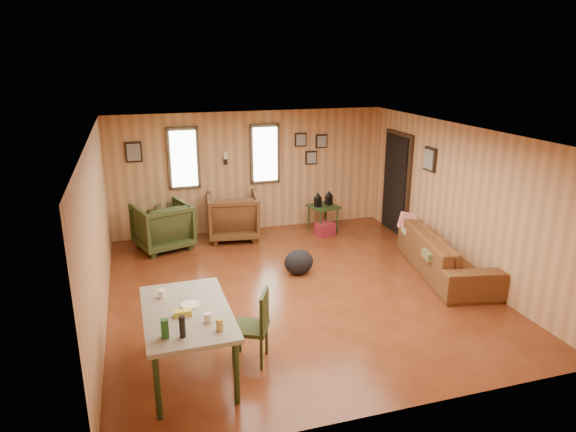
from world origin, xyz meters
The scene contains 11 objects.
room centered at (0.17, 0.27, 1.21)m, with size 5.54×6.04×2.44m.
sofa centered at (2.53, -0.17, 0.45)m, with size 2.32×0.68×0.91m, color brown.
recliner_brown centered at (-0.46, 2.55, 0.49)m, with size 0.96×0.90×0.99m, color #513118.
recliner_green centered at (-1.81, 2.37, 0.47)m, with size 0.92×0.86×0.95m, color #313B1B.
end_table centered at (-1.72, 2.93, 0.40)m, with size 0.71×0.69×0.72m.
side_table centered at (1.36, 2.42, 0.57)m, with size 0.63×0.63×0.83m.
cooler centered at (1.31, 2.16, 0.13)m, with size 0.42×0.35×0.25m.
backpack centered at (0.22, 0.51, 0.21)m, with size 0.53×0.42×0.42m.
sofa_pillows centered at (2.28, 0.20, 0.50)m, with size 0.69×1.70×0.35m.
dining_table centered at (-1.81, -1.77, 0.72)m, with size 0.95×1.56×1.01m.
dining_chair centered at (-1.04, -1.72, 0.50)m, with size 0.53×0.53×0.89m.
Camera 1 is at (-2.21, -6.84, 3.42)m, focal length 32.00 mm.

